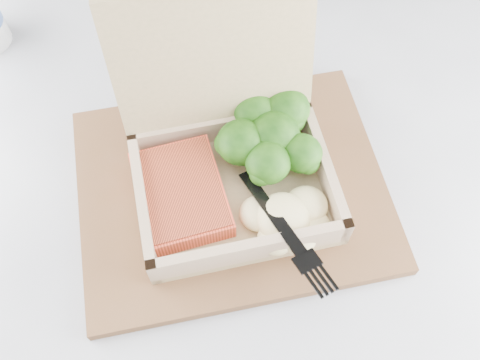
# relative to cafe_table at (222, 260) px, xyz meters

# --- Properties ---
(cafe_table) EXTENTS (1.04, 1.04, 0.76)m
(cafe_table) POSITION_rel_cafe_table_xyz_m (0.00, 0.00, 0.00)
(cafe_table) COLOR black
(cafe_table) RESTS_ON floor
(serving_tray) EXTENTS (0.40, 0.36, 0.01)m
(serving_tray) POSITION_rel_cafe_table_xyz_m (0.02, 0.01, 0.21)
(serving_tray) COLOR brown
(serving_tray) RESTS_ON cafe_table
(takeout_container) EXTENTS (0.26, 0.25, 0.19)m
(takeout_container) POSITION_rel_cafe_table_xyz_m (0.01, 0.02, 0.26)
(takeout_container) COLOR tan
(takeout_container) RESTS_ON serving_tray
(salmon_fillet) EXTENTS (0.13, 0.14, 0.02)m
(salmon_fillet) POSITION_rel_cafe_table_xyz_m (-0.03, -0.02, 0.23)
(salmon_fillet) COLOR #F24F2F
(salmon_fillet) RESTS_ON takeout_container
(broccoli_pile) EXTENTS (0.13, 0.13, 0.05)m
(broccoli_pile) POSITION_rel_cafe_table_xyz_m (0.06, 0.05, 0.24)
(broccoli_pile) COLOR #347018
(broccoli_pile) RESTS_ON takeout_container
(mashed_potatoes) EXTENTS (0.09, 0.08, 0.03)m
(mashed_potatoes) POSITION_rel_cafe_table_xyz_m (0.07, -0.04, 0.24)
(mashed_potatoes) COLOR #F2E39D
(mashed_potatoes) RESTS_ON takeout_container
(plastic_fork) EXTENTS (0.11, 0.15, 0.03)m
(plastic_fork) POSITION_rel_cafe_table_xyz_m (0.05, -0.02, 0.25)
(plastic_fork) COLOR black
(plastic_fork) RESTS_ON mashed_potatoes
(receipt) EXTENTS (0.12, 0.17, 0.00)m
(receipt) POSITION_rel_cafe_table_xyz_m (0.00, 0.21, 0.20)
(receipt) COLOR white
(receipt) RESTS_ON cafe_table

